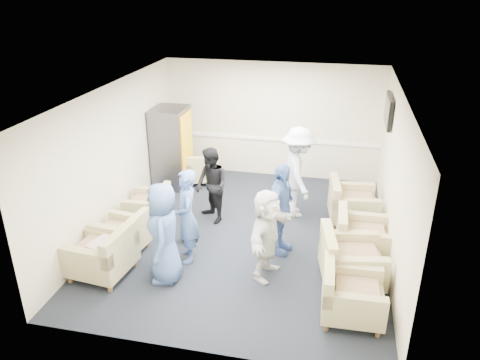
% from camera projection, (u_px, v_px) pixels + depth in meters
% --- Properties ---
extents(floor, '(6.00, 6.00, 0.00)m').
position_uv_depth(floor, '(246.00, 235.00, 8.71)').
color(floor, black).
rests_on(floor, ground).
extents(ceiling, '(6.00, 6.00, 0.00)m').
position_uv_depth(ceiling, '(247.00, 92.00, 7.63)').
color(ceiling, white).
rests_on(ceiling, back_wall).
extents(back_wall, '(5.00, 0.02, 2.70)m').
position_uv_depth(back_wall, '(272.00, 121.00, 10.85)').
color(back_wall, beige).
rests_on(back_wall, floor).
extents(front_wall, '(5.00, 0.02, 2.70)m').
position_uv_depth(front_wall, '(195.00, 263.00, 5.49)').
color(front_wall, beige).
rests_on(front_wall, floor).
extents(left_wall, '(0.02, 6.00, 2.70)m').
position_uv_depth(left_wall, '(114.00, 158.00, 8.66)').
color(left_wall, beige).
rests_on(left_wall, floor).
extents(right_wall, '(0.02, 6.00, 2.70)m').
position_uv_depth(right_wall, '(395.00, 181.00, 7.68)').
color(right_wall, beige).
rests_on(right_wall, floor).
extents(chair_rail, '(4.98, 0.04, 0.06)m').
position_uv_depth(chair_rail, '(271.00, 139.00, 11.02)').
color(chair_rail, white).
rests_on(chair_rail, back_wall).
extents(tv, '(0.10, 1.00, 0.58)m').
position_uv_depth(tv, '(389.00, 111.00, 9.02)').
color(tv, black).
rests_on(tv, right_wall).
extents(armchair_left_near, '(0.99, 0.99, 0.72)m').
position_uv_depth(armchair_left_near, '(104.00, 255.00, 7.44)').
color(armchair_left_near, tan).
rests_on(armchair_left_near, floor).
extents(armchair_left_mid, '(0.90, 0.90, 0.64)m').
position_uv_depth(armchair_left_mid, '(123.00, 237.00, 8.04)').
color(armchair_left_mid, tan).
rests_on(armchair_left_mid, floor).
extents(armchair_left_far, '(0.79, 0.79, 0.61)m').
position_uv_depth(armchair_left_far, '(150.00, 207.00, 9.12)').
color(armchair_left_far, tan).
rests_on(armchair_left_far, floor).
extents(armchair_right_near, '(0.87, 0.87, 0.68)m').
position_uv_depth(armchair_right_near, '(349.00, 296.00, 6.52)').
color(armchair_right_near, tan).
rests_on(armchair_right_near, floor).
extents(armchair_right_midnear, '(1.07, 1.07, 0.74)m').
position_uv_depth(armchair_right_midnear, '(348.00, 262.00, 7.26)').
color(armchair_right_midnear, tan).
rests_on(armchair_right_midnear, floor).
extents(armchair_right_midfar, '(0.88, 0.88, 0.69)m').
position_uv_depth(armchair_right_midfar, '(359.00, 238.00, 7.97)').
color(armchair_right_midfar, tan).
rests_on(armchair_right_midfar, floor).
extents(armchair_right_far, '(1.00, 1.00, 0.72)m').
position_uv_depth(armchair_right_far, '(350.00, 205.00, 9.08)').
color(armchair_right_far, tan).
rests_on(armchair_right_far, floor).
extents(armchair_corner, '(0.97, 0.97, 0.62)m').
position_uv_depth(armchair_corner, '(203.00, 170.00, 10.84)').
color(armchair_corner, tan).
rests_on(armchair_corner, floor).
extents(vending_machine, '(0.73, 0.86, 1.81)m').
position_uv_depth(vending_machine, '(172.00, 147.00, 10.47)').
color(vending_machine, '#525159').
rests_on(vending_machine, floor).
extents(backpack, '(0.32, 0.28, 0.45)m').
position_uv_depth(backpack, '(189.00, 229.00, 8.45)').
color(backpack, black).
rests_on(backpack, floor).
extents(pillow, '(0.43, 0.50, 0.13)m').
position_uv_depth(pillow, '(103.00, 245.00, 7.37)').
color(pillow, beige).
rests_on(pillow, armchair_left_near).
extents(person_front_left, '(0.71, 0.91, 1.64)m').
position_uv_depth(person_front_left, '(164.00, 233.00, 7.16)').
color(person_front_left, '#4565A6').
rests_on(person_front_left, floor).
extents(person_mid_left, '(0.59, 0.70, 1.62)m').
position_uv_depth(person_mid_left, '(187.00, 216.00, 7.68)').
color(person_mid_left, '#4565A6').
rests_on(person_mid_left, floor).
extents(person_back_left, '(0.91, 0.91, 1.49)m').
position_uv_depth(person_back_left, '(211.00, 186.00, 8.96)').
color(person_back_left, black).
rests_on(person_back_left, floor).
extents(person_back_right, '(1.01, 1.33, 1.82)m').
position_uv_depth(person_back_right, '(298.00, 173.00, 9.13)').
color(person_back_right, white).
rests_on(person_back_right, floor).
extents(person_mid_right, '(0.64, 1.03, 1.64)m').
position_uv_depth(person_mid_right, '(280.00, 209.00, 7.89)').
color(person_mid_right, '#4565A6').
rests_on(person_mid_right, floor).
extents(person_front_right, '(0.77, 1.46, 1.50)m').
position_uv_depth(person_front_right, '(267.00, 234.00, 7.27)').
color(person_front_right, silver).
rests_on(person_front_right, floor).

